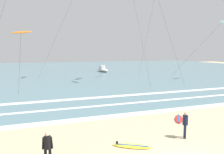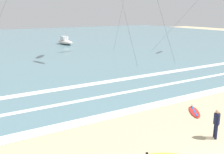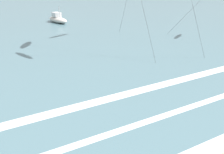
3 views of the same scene
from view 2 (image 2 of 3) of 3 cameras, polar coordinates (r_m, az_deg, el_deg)
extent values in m
cube|color=slate|center=(59.10, -21.65, 6.96)|extent=(140.00, 90.00, 0.01)
cube|color=white|center=(17.52, 3.57, -7.51)|extent=(59.19, 1.03, 0.01)
cube|color=white|center=(20.36, -2.21, -4.34)|extent=(49.72, 0.52, 0.01)
cube|color=white|center=(23.92, -4.19, -1.52)|extent=(41.70, 0.91, 0.01)
cylinder|color=#141938|center=(14.98, 21.67, -10.83)|extent=(0.13, 0.13, 0.82)
cylinder|color=#141938|center=(14.81, 21.95, -11.14)|extent=(0.13, 0.13, 0.82)
cylinder|color=#141938|center=(14.62, 22.07, -8.49)|extent=(0.32, 0.32, 0.58)
cylinder|color=#141938|center=(14.79, 21.80, -8.31)|extent=(0.15, 0.16, 0.56)
cylinder|color=#141938|center=(14.47, 22.33, -8.86)|extent=(0.15, 0.16, 0.56)
sphere|color=tan|center=(14.48, 22.21, -7.09)|extent=(0.21, 0.21, 0.21)
cube|color=black|center=(12.47, 7.68, -16.41)|extent=(0.11, 0.08, 0.16)
ellipsoid|color=red|center=(18.14, 17.66, -7.30)|extent=(1.73, 2.05, 0.09)
cube|color=#1959B2|center=(18.13, 17.67, -7.16)|extent=(1.14, 1.50, 0.01)
cube|color=black|center=(18.85, 17.19, -6.04)|extent=(0.08, 0.11, 0.16)
cylinder|color=#333333|center=(34.05, 2.44, 15.33)|extent=(0.30, 7.09, 14.29)
cylinder|color=#333333|center=(43.74, 14.78, 12.11)|extent=(6.56, 5.99, 10.43)
cylinder|color=#333333|center=(43.38, 2.45, 15.69)|extent=(0.97, 4.30, 15.19)
ellipsoid|color=beige|center=(53.74, -10.23, 7.57)|extent=(2.22, 5.34, 0.90)
cube|color=silver|center=(54.01, -10.46, 8.45)|extent=(1.25, 1.60, 0.70)
cylinder|color=#B2B2B2|center=(53.07, -10.00, 8.97)|extent=(0.08, 0.08, 1.80)
camera|label=1|loc=(3.82, 93.33, -21.44)|focal=34.25mm
camera|label=3|loc=(6.99, -10.99, 24.89)|focal=44.57mm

